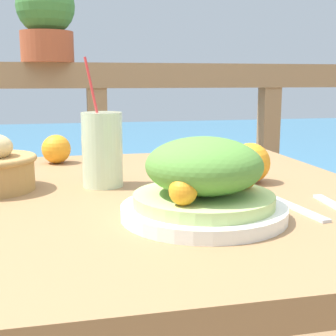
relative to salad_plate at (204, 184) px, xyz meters
name	(u,v)px	position (x,y,z in m)	size (l,w,h in m)	color
patio_table	(133,249)	(-0.08, 0.18, -0.16)	(0.94, 0.92, 0.78)	#997047
railing_fence	(98,152)	(-0.08, 1.08, -0.11)	(2.80, 0.08, 1.04)	#937551
sea_backdrop	(80,166)	(-0.08, 3.58, -0.62)	(12.00, 4.00, 0.42)	teal
salad_plate	(204,184)	(0.00, 0.00, 0.00)	(0.25, 0.25, 0.12)	white
drink_glass	(102,149)	(-0.13, 0.25, 0.02)	(0.08, 0.08, 0.25)	beige
potted_plant	(46,18)	(-0.25, 1.08, 0.36)	(0.20, 0.20, 0.29)	#A34C2D
fork	(292,206)	(0.16, 0.02, -0.05)	(0.04, 0.18, 0.00)	silver
orange_near_basket	(250,163)	(0.16, 0.22, -0.01)	(0.08, 0.08, 0.08)	orange
orange_near_glass	(56,149)	(-0.22, 0.53, -0.02)	(0.07, 0.07, 0.07)	orange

